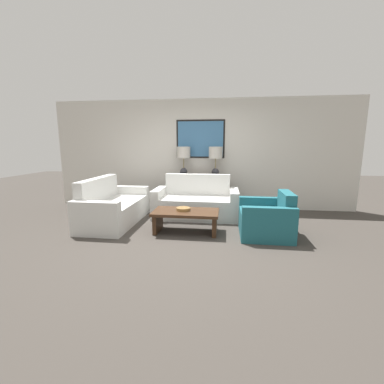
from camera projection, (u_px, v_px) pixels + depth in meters
name	position (u px, v px, depth m)	size (l,w,h in m)	color
ground_plane	(187.00, 238.00, 4.35)	(20.00, 20.00, 0.00)	#3D3833
back_wall	(201.00, 154.00, 6.36)	(7.45, 0.12, 2.65)	beige
console_table	(199.00, 193.00, 6.27)	(1.26, 0.36, 0.80)	#332319
table_lamp_left	(184.00, 156.00, 6.16)	(0.32, 0.32, 0.72)	#333338
table_lamp_right	(216.00, 156.00, 6.06)	(0.32, 0.32, 0.72)	#333338
couch_by_back_wall	(196.00, 203.00, 5.64)	(1.82, 0.88, 0.91)	silver
couch_by_side	(113.00, 208.00, 5.20)	(0.88, 1.82, 0.91)	silver
coffee_table	(186.00, 216.00, 4.61)	(1.17, 0.63, 0.40)	#3D2616
decorative_bowl	(183.00, 209.00, 4.62)	(0.25, 0.25, 0.05)	olive
armchair_near_back_wall	(267.00, 220.00, 4.46)	(0.86, 0.93, 0.77)	#1E5B66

